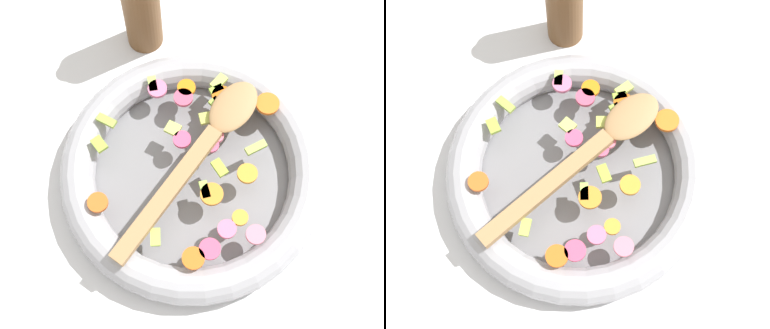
% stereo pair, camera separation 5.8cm
% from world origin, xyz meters
% --- Properties ---
extents(ground_plane, '(4.00, 4.00, 0.00)m').
position_xyz_m(ground_plane, '(0.00, 0.00, 0.00)').
color(ground_plane, silver).
extents(skillet, '(0.37, 0.37, 0.05)m').
position_xyz_m(skillet, '(0.00, 0.00, 0.02)').
color(skillet, slate).
rests_on(skillet, ground_plane).
extents(chopped_vegetables, '(0.29, 0.28, 0.01)m').
position_xyz_m(chopped_vegetables, '(-0.02, 0.01, 0.05)').
color(chopped_vegetables, orange).
rests_on(chopped_vegetables, skillet).
extents(wooden_spoon, '(0.31, 0.14, 0.01)m').
position_xyz_m(wooden_spoon, '(-0.02, 0.01, 0.06)').
color(wooden_spoon, '#A87F51').
rests_on(wooden_spoon, chopped_vegetables).
extents(pepper_mill, '(0.06, 0.06, 0.19)m').
position_xyz_m(pepper_mill, '(-0.20, -0.14, 0.08)').
color(pepper_mill, brown).
rests_on(pepper_mill, ground_plane).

